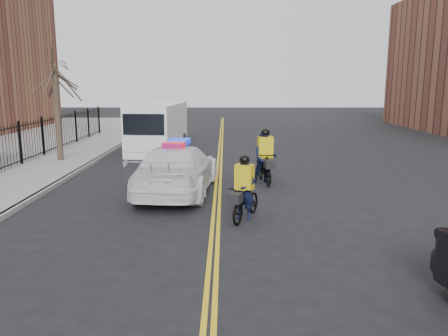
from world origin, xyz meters
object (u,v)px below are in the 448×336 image
cargo_van (157,128)px  cyclist_near (244,197)px  cyclist_far (265,162)px  police_cruiser (177,169)px

cargo_van → cyclist_near: size_ratio=3.28×
cargo_van → cyclist_far: (5.29, -8.08, -0.46)m
cargo_van → cyclist_near: bearing=-66.9°
cargo_van → cyclist_near: cargo_van is taller
cargo_van → police_cruiser: bearing=-73.2°
police_cruiser → cyclist_far: size_ratio=2.77×
cyclist_far → police_cruiser: bearing=-163.2°
cargo_van → cyclist_far: 9.67m
cargo_van → cyclist_near: 13.30m
police_cruiser → cyclist_near: bearing=130.5°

